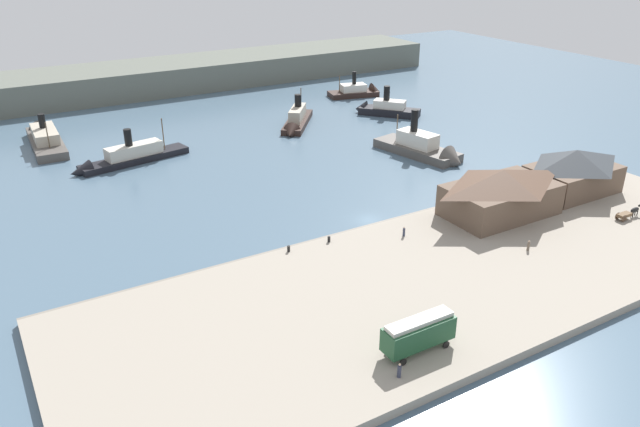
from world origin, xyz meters
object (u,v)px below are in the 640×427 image
Objects in this scene: horse_cart at (629,213)px; mooring_post_center_west at (289,249)px; ferry_approaching_west at (123,158)px; mooring_post_east at (329,239)px; street_tram at (419,332)px; ferry_departing_north at (383,109)px; pedestrian_walking_east at (404,232)px; pedestrian_standing_center at (399,371)px; ferry_outer_harbor at (426,150)px; ferry_shed_customs_shed at (574,171)px; ferry_approaching_east at (360,92)px; ferry_near_quay at (44,137)px; ferry_shed_central_terminal at (501,192)px; ferry_mid_harbor at (296,121)px; pedestrian_near_west_shed at (528,246)px.

mooring_post_center_west is (-53.93, 18.32, -0.49)m from horse_cart.
mooring_post_east is at bearing -72.14° from ferry_approaching_west.
ferry_departing_north is (57.41, 85.76, -2.12)m from street_tram.
pedestrian_walking_east is 33.84m from pedestrian_standing_center.
pedestrian_walking_east is 41.52m from ferry_outer_harbor.
ferry_outer_harbor is at bearing -110.42° from ferry_departing_north.
ferry_shed_customs_shed reaches higher than horse_cart.
ferry_approaching_east reaches higher than street_tram.
ferry_approaching_west is 69.48m from ferry_departing_north.
horse_cart is 43.97m from ferry_outer_harbor.
ferry_shed_customs_shed is at bearing -46.81° from ferry_near_quay.
ferry_near_quay is (-23.81, 105.46, -2.13)m from street_tram.
ferry_outer_harbor reaches higher than ferry_approaching_west.
ferry_mid_harbor is (-3.32, 65.05, -3.70)m from ferry_shed_central_terminal.
pedestrian_near_west_shed is 0.91× the size of pedestrian_standing_center.
pedestrian_standing_center is 32.34m from mooring_post_east.
ferry_shed_customs_shed is at bearing -93.29° from ferry_departing_north.
ferry_shed_central_terminal is at bearing -87.08° from ferry_mid_harbor.
ferry_near_quay reaches higher than horse_cart.
ferry_shed_central_terminal is 12.08× the size of pedestrian_walking_east.
pedestrian_standing_center is at bearing -125.05° from ferry_departing_north.
pedestrian_near_west_shed is 108.80m from ferry_near_quay.
ferry_shed_central_terminal is 3.41× the size of horse_cart.
ferry_shed_central_terminal reaches higher than ferry_mid_harbor.
ferry_outer_harbor is at bearing -109.02° from ferry_approaching_east.
ferry_approaching_west is at bearing 128.43° from ferry_shed_central_terminal.
ferry_outer_harbor is 34.36m from ferry_departing_north.
ferry_departing_north is (52.03, 57.67, -0.10)m from mooring_post_east.
pedestrian_near_west_shed is (-23.03, 0.45, -0.20)m from horse_cart.
ferry_shed_central_terminal is at bearing 144.76° from horse_cart.
ferry_approaching_west is 1.00× the size of ferry_near_quay.
street_tram is at bearing -87.19° from mooring_post_center_west.
ferry_approaching_east is (58.13, 77.92, -0.40)m from mooring_post_east.
pedestrian_near_west_shed is 0.07× the size of ferry_outer_harbor.
mooring_post_east is at bearing 144.08° from pedestrian_near_west_shed.
ferry_near_quay is (-69.23, 51.90, -0.11)m from ferry_outer_harbor.
horse_cart is at bearing -20.72° from pedestrian_walking_east.
horse_cart reaches higher than pedestrian_standing_center.
horse_cart is at bearing -48.04° from ferry_approaching_west.
ferry_near_quay is (-40.26, 81.64, -0.37)m from pedestrian_walking_east.
ferry_mid_harbor is (-13.44, 33.83, -0.13)m from ferry_outer_harbor.
ferry_near_quay is at bearing 133.19° from ferry_shed_customs_shed.
ferry_outer_harbor is at bearing 105.22° from ferry_shed_customs_shed.
ferry_near_quay is 87.32m from ferry_approaching_east.
mooring_post_east is at bearing -126.72° from ferry_approaching_east.
ferry_approaching_east is at bearing 83.34° from ferry_shed_customs_shed.
pedestrian_near_west_shed is 101.28m from ferry_approaching_east.
street_tram is (-35.30, -22.34, -1.55)m from ferry_shed_central_terminal.
mooring_post_center_west is 6.79m from mooring_post_east.
ferry_departing_north is at bearing 54.95° from pedestrian_standing_center.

